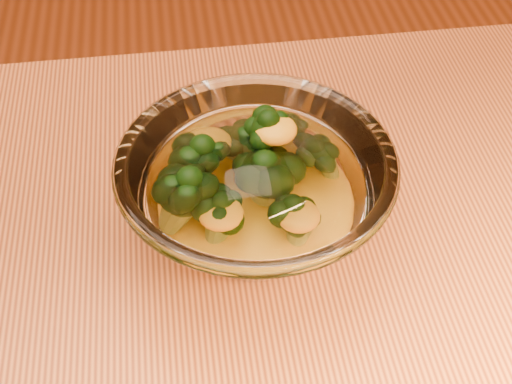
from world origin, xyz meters
The scene contains 3 objects.
glass_bowl centered at (0.00, 0.11, 0.80)m, with size 0.23×0.23×0.10m.
cheese_sauce centered at (0.00, 0.11, 0.78)m, with size 0.12×0.12×0.03m, color yellow.
broccoli_heap centered at (-0.01, 0.12, 0.82)m, with size 0.16×0.13×0.08m.
Camera 1 is at (-0.06, -0.29, 1.23)m, focal length 50.00 mm.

